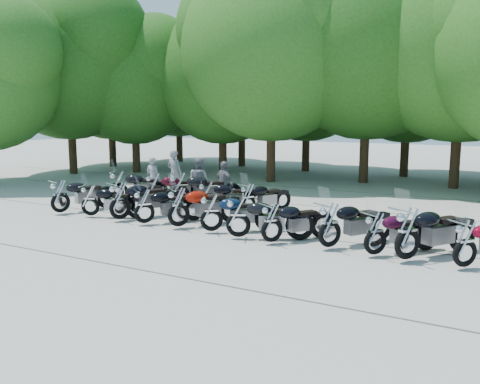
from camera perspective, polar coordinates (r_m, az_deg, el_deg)
The scene contains 33 objects.
ground at distance 13.73m, azimuth -3.01°, elevation -5.40°, with size 90.00×90.00×0.00m, color #A5A095.
tree_0 at distance 33.11m, azimuth -14.41°, elevation 12.24°, with size 7.50×7.50×9.21m.
tree_1 at distance 29.55m, azimuth -11.82°, elevation 12.00°, with size 6.97×6.97×8.55m.
tree_2 at distance 28.11m, azimuth -1.99°, elevation 12.86°, with size 7.31×7.31×8.97m.
tree_3 at distance 25.08m, azimuth 3.60°, elevation 15.63°, with size 8.70×8.70×10.67m.
tree_4 at distance 25.45m, azimuth 14.22°, elevation 16.00°, with size 9.13×9.13×11.20m.
tree_5 at distance 24.84m, azimuth 23.77°, elevation 15.56°, with size 9.04×9.04×11.10m.
tree_9 at distance 35.51m, azimuth -6.95°, elevation 12.32°, with size 7.59×7.59×9.32m.
tree_10 at distance 32.23m, azimuth 0.20°, elevation 12.98°, with size 7.78×7.78×9.55m.
tree_11 at distance 29.83m, azimuth 7.57°, elevation 12.91°, with size 7.56×7.56×9.28m.
tree_12 at distance 28.37m, azimuth 18.44°, elevation 13.22°, with size 7.88×7.88×9.67m.
tree_17 at distance 29.82m, azimuth -18.74°, elevation 13.58°, with size 8.31×8.31×10.20m.
motorcycle_0 at distance 18.03m, azimuth -19.55°, elevation -0.32°, with size 0.71×2.32×1.31m, color black, non-canonical shape.
motorcycle_1 at distance 17.20m, azimuth -16.49°, elevation -0.76°, with size 0.65×2.15×1.21m, color black, non-canonical shape.
motorcycle_2 at distance 16.33m, azimuth -13.34°, elevation -0.80°, with size 0.76×2.48×1.40m, color black, non-canonical shape.
motorcycle_3 at distance 15.62m, azimuth -10.71°, elevation -1.43°, with size 0.67×2.22×1.25m, color black, non-canonical shape.
motorcycle_4 at distance 14.99m, azimuth -6.90°, elevation -1.52°, with size 0.74×2.45×1.38m, color #931105, non-canonical shape.
motorcycle_5 at distance 14.35m, azimuth -3.22°, elevation -2.17°, with size 0.68×2.25×1.27m, color black, non-canonical shape.
motorcycle_6 at distance 13.65m, azimuth -0.19°, elevation -2.67°, with size 0.70×2.30×1.30m, color black, non-canonical shape.
motorcycle_7 at distance 13.17m, azimuth 3.61°, elevation -3.29°, with size 0.66×2.17×1.23m, color black, non-canonical shape.
motorcycle_8 at distance 12.82m, azimuth 10.06°, elevation -3.49°, with size 0.72×2.37×1.34m, color black, non-canonical shape.
motorcycle_9 at distance 12.42m, azimuth 14.98°, elevation -4.34°, with size 0.66×2.16×1.22m, color #32061D, non-canonical shape.
motorcycle_10 at distance 12.17m, azimuth 18.33°, elevation -4.24°, with size 0.77×2.54×1.44m, color black, non-canonical shape.
motorcycle_11 at distance 12.08m, azimuth 24.00°, elevation -5.15°, with size 0.67×2.19×1.24m, color maroon, non-canonical shape.
motorcycle_12 at distance 19.76m, azimuth -13.44°, elevation 0.81°, with size 0.74×2.42×1.37m, color black, non-canonical shape.
motorcycle_13 at distance 18.88m, azimuth -9.53°, elevation 0.52°, with size 0.72×2.37×1.34m, color #370712, non-canonical shape.
motorcycle_14 at distance 18.20m, azimuth -6.76°, elevation 0.43°, with size 0.78×2.55×1.44m, color black, non-canonical shape.
motorcycle_15 at distance 17.23m, azimuth -3.65°, elevation -0.36°, with size 0.66×2.18×1.23m, color black, non-canonical shape.
motorcycle_16 at distance 16.79m, azimuth 0.92°, elevation -0.64°, with size 0.65×2.13×1.21m, color black, non-canonical shape.
rider_0 at distance 20.63m, azimuth -9.74°, elevation 1.65°, with size 0.60×0.39×1.64m, color #9C9B9E.
rider_1 at distance 19.01m, azimuth -4.65°, elevation 1.29°, with size 0.85×0.66×1.75m, color gray.
rider_2 at distance 18.37m, azimuth -1.80°, elevation 0.91°, with size 0.97×0.40×1.66m, color gray.
rider_3 at distance 20.88m, azimuth -7.36°, elevation 2.13°, with size 0.69×0.45×1.89m, color gray.
Camera 1 is at (6.98, -11.32, 3.41)m, focal length 38.00 mm.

